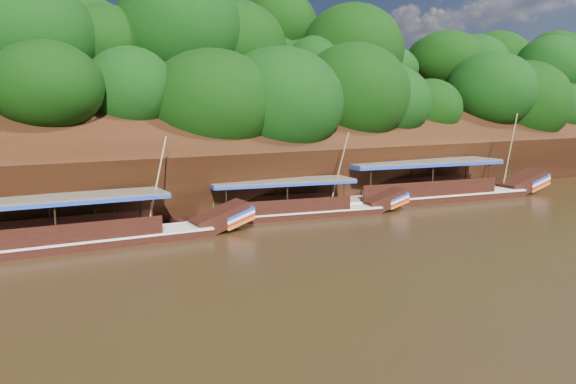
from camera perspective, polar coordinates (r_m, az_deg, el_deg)
name	(u,v)px	position (r m, az deg, el deg)	size (l,w,h in m)	color
ground	(417,240)	(27.15, 13.01, -4.80)	(160.00, 160.00, 0.00)	black
riverbank	(205,163)	(45.28, -8.40, 2.93)	(120.00, 30.06, 19.40)	black
boat_0	(443,191)	(39.47, 15.44, 0.09)	(17.13, 5.19, 6.35)	black
boat_1	(303,208)	(32.21, 1.55, -1.64)	(12.64, 4.55, 5.25)	black
boat_2	(91,234)	(26.78, -19.42, -4.09)	(14.97, 3.23, 5.28)	black
reeds	(262,201)	(32.59, -2.67, -0.88)	(50.13, 2.28, 2.13)	#1B5D17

